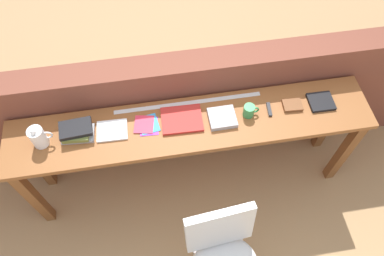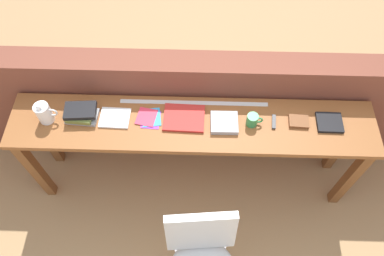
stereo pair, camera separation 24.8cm
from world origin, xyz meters
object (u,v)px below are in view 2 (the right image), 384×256
(pitcher_white, at_px, (44,113))
(book_repair_rightmost, at_px, (329,122))
(book_open_centre, at_px, (184,118))
(book_stack_leftmost, at_px, (81,113))
(multitool_folded, at_px, (274,122))
(mug, at_px, (253,120))
(leather_journal_brown, at_px, (299,122))
(magazine_cycling, at_px, (115,118))
(pamphlet_pile_colourful, at_px, (150,118))

(pitcher_white, relative_size, book_repair_rightmost, 1.07)
(book_open_centre, bearing_deg, book_stack_leftmost, -177.90)
(multitool_folded, relative_size, book_repair_rightmost, 0.64)
(mug, relative_size, book_repair_rightmost, 0.64)
(leather_journal_brown, distance_m, book_repair_rightmost, 0.21)
(pitcher_white, bearing_deg, magazine_cycling, 2.57)
(pamphlet_pile_colourful, height_order, leather_journal_brown, leather_journal_brown)
(book_stack_leftmost, xyz_separation_m, book_repair_rightmost, (1.68, -0.01, -0.03))
(pitcher_white, height_order, book_stack_leftmost, pitcher_white)
(pamphlet_pile_colourful, height_order, mug, mug)
(book_stack_leftmost, bearing_deg, magazine_cycling, -2.10)
(pitcher_white, distance_m, pamphlet_pile_colourful, 0.69)
(book_stack_leftmost, distance_m, leather_journal_brown, 1.47)
(pitcher_white, bearing_deg, book_stack_leftmost, 7.16)
(book_open_centre, distance_m, book_repair_rightmost, 0.98)
(multitool_folded, height_order, leather_journal_brown, leather_journal_brown)
(pamphlet_pile_colourful, bearing_deg, multitool_folded, -0.66)
(pamphlet_pile_colourful, height_order, book_open_centre, book_open_centre)
(book_open_centre, relative_size, mug, 2.51)
(book_stack_leftmost, relative_size, mug, 2.02)
(pitcher_white, xyz_separation_m, book_stack_leftmost, (0.23, 0.03, -0.04))
(pamphlet_pile_colourful, relative_size, book_open_centre, 0.66)
(mug, bearing_deg, book_open_centre, 176.79)
(book_stack_leftmost, xyz_separation_m, book_open_centre, (0.70, 0.00, -0.03))
(book_repair_rightmost, bearing_deg, multitool_folded, -178.60)
(book_open_centre, bearing_deg, pitcher_white, -176.19)
(book_open_centre, height_order, mug, mug)
(pamphlet_pile_colourful, distance_m, leather_journal_brown, 1.01)
(mug, distance_m, leather_journal_brown, 0.32)
(magazine_cycling, height_order, leather_journal_brown, leather_journal_brown)
(mug, distance_m, multitool_folded, 0.15)
(book_stack_leftmost, bearing_deg, leather_journal_brown, -0.16)
(book_open_centre, xyz_separation_m, mug, (0.46, -0.03, 0.03))
(book_stack_leftmost, relative_size, multitool_folded, 2.02)
(book_stack_leftmost, distance_m, mug, 1.15)
(mug, bearing_deg, multitool_folded, 5.06)
(mug, xyz_separation_m, multitool_folded, (0.15, 0.01, -0.04))
(book_stack_leftmost, relative_size, magazine_cycling, 1.10)
(pitcher_white, relative_size, leather_journal_brown, 1.41)
(book_open_centre, relative_size, leather_journal_brown, 2.12)
(magazine_cycling, bearing_deg, book_open_centre, 3.06)
(book_stack_leftmost, xyz_separation_m, leather_journal_brown, (1.47, -0.00, -0.03))
(magazine_cycling, relative_size, leather_journal_brown, 1.55)
(book_stack_leftmost, bearing_deg, book_open_centre, 0.26)
(magazine_cycling, bearing_deg, multitool_folded, 1.61)
(magazine_cycling, xyz_separation_m, mug, (0.93, -0.01, 0.04))
(pitcher_white, bearing_deg, multitool_folded, 0.72)
(book_stack_leftmost, bearing_deg, book_repair_rightmost, -0.19)
(pamphlet_pile_colourful, bearing_deg, book_stack_leftmost, -179.95)
(book_open_centre, bearing_deg, mug, -1.37)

